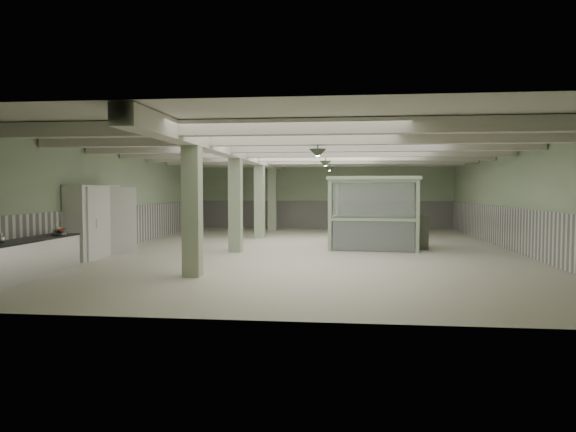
# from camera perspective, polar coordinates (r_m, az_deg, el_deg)

# --- Properties ---
(floor) EXTENTS (20.00, 20.00, 0.00)m
(floor) POSITION_cam_1_polar(r_m,az_deg,el_deg) (18.29, 2.53, -3.71)
(floor) COLOR beige
(floor) RESTS_ON ground
(ceiling) EXTENTS (14.00, 20.00, 0.02)m
(ceiling) POSITION_cam_1_polar(r_m,az_deg,el_deg) (18.23, 2.56, 7.60)
(ceiling) COLOR beige
(ceiling) RESTS_ON wall_back
(wall_back) EXTENTS (14.00, 0.02, 3.60)m
(wall_back) POSITION_cam_1_polar(r_m,az_deg,el_deg) (28.16, 3.86, 2.31)
(wall_back) COLOR #ACC09A
(wall_back) RESTS_ON floor
(wall_front) EXTENTS (14.00, 0.02, 3.60)m
(wall_front) POSITION_cam_1_polar(r_m,az_deg,el_deg) (8.22, -1.97, 0.65)
(wall_front) COLOR #ACC09A
(wall_front) RESTS_ON floor
(wall_left) EXTENTS (0.02, 20.00, 3.60)m
(wall_left) POSITION_cam_1_polar(r_m,az_deg,el_deg) (19.89, -18.03, 1.88)
(wall_left) COLOR #ACC09A
(wall_left) RESTS_ON floor
(wall_right) EXTENTS (0.02, 20.00, 3.60)m
(wall_right) POSITION_cam_1_polar(r_m,az_deg,el_deg) (19.05, 24.07, 1.73)
(wall_right) COLOR #ACC09A
(wall_right) RESTS_ON floor
(wainscot_left) EXTENTS (0.05, 19.90, 1.50)m
(wainscot_left) POSITION_cam_1_polar(r_m,az_deg,el_deg) (19.93, -17.91, -1.14)
(wainscot_left) COLOR white
(wainscot_left) RESTS_ON floor
(wainscot_right) EXTENTS (0.05, 19.90, 1.50)m
(wainscot_right) POSITION_cam_1_polar(r_m,az_deg,el_deg) (19.09, 23.93, -1.43)
(wainscot_right) COLOR white
(wainscot_right) RESTS_ON floor
(wainscot_back) EXTENTS (13.90, 0.05, 1.50)m
(wainscot_back) POSITION_cam_1_polar(r_m,az_deg,el_deg) (28.16, 3.85, 0.17)
(wainscot_back) COLOR white
(wainscot_back) RESTS_ON floor
(girder) EXTENTS (0.45, 19.90, 0.40)m
(girder) POSITION_cam_1_polar(r_m,az_deg,el_deg) (18.54, -5.24, 6.83)
(girder) COLOR beige
(girder) RESTS_ON ceiling
(beam_a) EXTENTS (13.90, 0.35, 0.32)m
(beam_a) POSITION_cam_1_polar(r_m,az_deg,el_deg) (10.77, -0.06, 9.84)
(beam_a) COLOR beige
(beam_a) RESTS_ON ceiling
(beam_b) EXTENTS (13.90, 0.35, 0.32)m
(beam_b) POSITION_cam_1_polar(r_m,az_deg,el_deg) (13.25, 1.14, 8.56)
(beam_b) COLOR beige
(beam_b) RESTS_ON ceiling
(beam_c) EXTENTS (13.90, 0.35, 0.32)m
(beam_c) POSITION_cam_1_polar(r_m,az_deg,el_deg) (15.73, 1.96, 7.68)
(beam_c) COLOR beige
(beam_c) RESTS_ON ceiling
(beam_d) EXTENTS (13.90, 0.35, 0.32)m
(beam_d) POSITION_cam_1_polar(r_m,az_deg,el_deg) (18.21, 2.55, 7.04)
(beam_d) COLOR beige
(beam_d) RESTS_ON ceiling
(beam_e) EXTENTS (13.90, 0.35, 0.32)m
(beam_e) POSITION_cam_1_polar(r_m,az_deg,el_deg) (20.70, 3.00, 6.55)
(beam_e) COLOR beige
(beam_e) RESTS_ON ceiling
(beam_f) EXTENTS (13.90, 0.35, 0.32)m
(beam_f) POSITION_cam_1_polar(r_m,az_deg,el_deg) (23.20, 3.35, 6.17)
(beam_f) COLOR beige
(beam_f) RESTS_ON ceiling
(beam_g) EXTENTS (13.90, 0.35, 0.32)m
(beam_g) POSITION_cam_1_polar(r_m,az_deg,el_deg) (25.69, 3.64, 5.86)
(beam_g) COLOR beige
(beam_g) RESTS_ON ceiling
(column_a) EXTENTS (0.42, 0.42, 3.60)m
(column_a) POSITION_cam_1_polar(r_m,az_deg,el_deg) (12.68, -10.60, 1.43)
(column_a) COLOR #9BAC8B
(column_a) RESTS_ON floor
(column_b) EXTENTS (0.42, 0.42, 3.60)m
(column_b) POSITION_cam_1_polar(r_m,az_deg,el_deg) (17.52, -5.86, 1.88)
(column_b) COLOR #9BAC8B
(column_b) RESTS_ON floor
(column_c) EXTENTS (0.42, 0.42, 3.60)m
(column_c) POSITION_cam_1_polar(r_m,az_deg,el_deg) (22.44, -3.18, 2.13)
(column_c) COLOR #9BAC8B
(column_c) RESTS_ON floor
(column_d) EXTENTS (0.42, 0.42, 3.60)m
(column_d) POSITION_cam_1_polar(r_m,az_deg,el_deg) (26.39, -1.76, 2.27)
(column_d) COLOR #9BAC8B
(column_d) RESTS_ON floor
(pendant_front) EXTENTS (0.44, 0.44, 0.22)m
(pendant_front) POSITION_cam_1_polar(r_m,az_deg,el_deg) (13.18, 3.32, 6.97)
(pendant_front) COLOR #2F3D2D
(pendant_front) RESTS_ON ceiling
(pendant_mid) EXTENTS (0.44, 0.44, 0.22)m
(pendant_mid) POSITION_cam_1_polar(r_m,az_deg,el_deg) (18.67, 4.19, 5.80)
(pendant_mid) COLOR #2F3D2D
(pendant_mid) RESTS_ON ceiling
(pendant_back) EXTENTS (0.44, 0.44, 0.22)m
(pendant_back) POSITION_cam_1_polar(r_m,az_deg,el_deg) (23.66, 4.63, 5.20)
(pendant_back) COLOR #2F3D2D
(pendant_back) RESTS_ON ceiling
(prep_counter) EXTENTS (0.83, 4.76, 0.91)m
(prep_counter) POSITION_cam_1_polar(r_m,az_deg,el_deg) (13.65, -28.33, -4.42)
(prep_counter) COLOR silver
(prep_counter) RESTS_ON floor
(pitcher_near) EXTENTS (0.23, 0.25, 0.25)m
(pitcher_near) POSITION_cam_1_polar(r_m,az_deg,el_deg) (13.25, -29.28, -2.20)
(pitcher_near) COLOR silver
(pitcher_near) RESTS_ON prep_counter
(pitcher_far) EXTENTS (0.23, 0.26, 0.32)m
(pitcher_far) POSITION_cam_1_polar(r_m,az_deg,el_deg) (15.17, -24.35, -1.34)
(pitcher_far) COLOR silver
(pitcher_far) RESTS_ON prep_counter
(veg_colander) EXTENTS (0.48, 0.48, 0.18)m
(veg_colander) POSITION_cam_1_polar(r_m,az_deg,el_deg) (15.01, -24.13, -1.65)
(veg_colander) COLOR #444449
(veg_colander) RESTS_ON prep_counter
(orange_bowl) EXTENTS (0.35, 0.35, 0.10)m
(orange_bowl) POSITION_cam_1_polar(r_m,az_deg,el_deg) (15.17, -24.11, -1.75)
(orange_bowl) COLOR #B2B2B7
(orange_bowl) RESTS_ON prep_counter
(walkin_cooler) EXTENTS (1.19, 2.53, 2.32)m
(walkin_cooler) POSITION_cam_1_polar(r_m,az_deg,el_deg) (17.21, -20.72, -0.45)
(walkin_cooler) COLOR white
(walkin_cooler) RESTS_ON floor
(guard_booth) EXTENTS (3.45, 3.00, 2.58)m
(guard_booth) POSITION_cam_1_polar(r_m,az_deg,el_deg) (18.90, 9.59, 1.78)
(guard_booth) COLOR #A2BD97
(guard_booth) RESTS_ON floor
(filing_cabinet) EXTENTS (0.41, 0.57, 1.20)m
(filing_cabinet) POSITION_cam_1_polar(r_m,az_deg,el_deg) (18.83, 14.69, -1.77)
(filing_cabinet) COLOR #4E5244
(filing_cabinet) RESTS_ON floor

